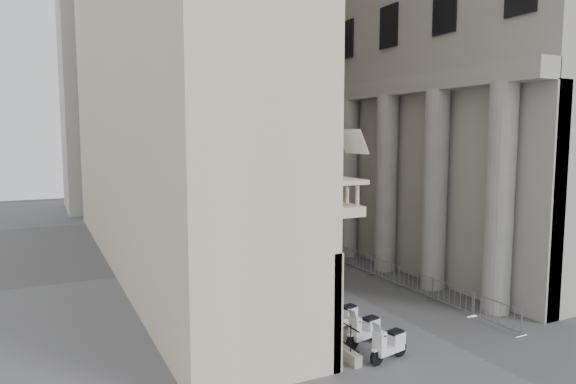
% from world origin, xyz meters
% --- Properties ---
extents(far_building, '(22.00, 10.00, 30.00)m').
position_xyz_m(far_building, '(0.00, 48.00, 15.00)').
color(far_building, '#BCB9B2').
rests_on(far_building, ground).
extents(iron_fence, '(0.30, 28.00, 1.40)m').
position_xyz_m(iron_fence, '(-4.30, 18.00, 0.00)').
color(iron_fence, black).
rests_on(iron_fence, ground).
extents(blue_awning, '(1.60, 3.00, 3.00)m').
position_xyz_m(blue_awning, '(4.15, 26.00, 0.00)').
color(blue_awning, navy).
rests_on(blue_awning, ground).
extents(flag, '(1.00, 1.40, 8.20)m').
position_xyz_m(flag, '(-4.00, 5.00, 0.00)').
color(flag, '#9E0C11').
rests_on(flag, ground).
extents(scooter_0, '(1.48, 0.83, 1.50)m').
position_xyz_m(scooter_0, '(-3.02, 4.04, 0.00)').
color(scooter_0, silver).
rests_on(scooter_0, ground).
extents(scooter_1, '(1.48, 0.83, 1.50)m').
position_xyz_m(scooter_1, '(-3.02, 5.52, 0.00)').
color(scooter_1, silver).
rests_on(scooter_1, ground).
extents(scooter_2, '(1.48, 0.83, 1.50)m').
position_xyz_m(scooter_2, '(-3.02, 7.00, 0.00)').
color(scooter_2, silver).
rests_on(scooter_2, ground).
extents(scooter_3, '(1.48, 0.83, 1.50)m').
position_xyz_m(scooter_3, '(-3.02, 8.48, 0.00)').
color(scooter_3, silver).
rests_on(scooter_3, ground).
extents(scooter_4, '(1.48, 0.83, 1.50)m').
position_xyz_m(scooter_4, '(-3.02, 9.96, 0.00)').
color(scooter_4, silver).
rests_on(scooter_4, ground).
extents(scooter_5, '(1.48, 0.83, 1.50)m').
position_xyz_m(scooter_5, '(-3.02, 11.44, 0.00)').
color(scooter_5, silver).
rests_on(scooter_5, ground).
extents(scooter_6, '(1.48, 0.83, 1.50)m').
position_xyz_m(scooter_6, '(-3.02, 12.92, 0.00)').
color(scooter_6, silver).
rests_on(scooter_6, ground).
extents(scooter_7, '(1.48, 0.83, 1.50)m').
position_xyz_m(scooter_7, '(-3.02, 14.40, 0.00)').
color(scooter_7, silver).
rests_on(scooter_7, ground).
extents(scooter_8, '(1.48, 0.83, 1.50)m').
position_xyz_m(scooter_8, '(-3.02, 15.88, 0.00)').
color(scooter_8, silver).
rests_on(scooter_8, ground).
extents(scooter_9, '(1.48, 0.83, 1.50)m').
position_xyz_m(scooter_9, '(-3.02, 17.36, 0.00)').
color(scooter_9, silver).
rests_on(scooter_9, ground).
extents(scooter_10, '(1.48, 0.83, 1.50)m').
position_xyz_m(scooter_10, '(-3.02, 18.84, 0.00)').
color(scooter_10, silver).
rests_on(scooter_10, ground).
extents(scooter_11, '(1.48, 0.83, 1.50)m').
position_xyz_m(scooter_11, '(-3.02, 20.32, 0.00)').
color(scooter_11, silver).
rests_on(scooter_11, ground).
extents(scooter_12, '(1.48, 0.83, 1.50)m').
position_xyz_m(scooter_12, '(-3.02, 21.80, 0.00)').
color(scooter_12, silver).
rests_on(scooter_12, ground).
extents(scooter_13, '(1.48, 0.83, 1.50)m').
position_xyz_m(scooter_13, '(-3.02, 23.28, 0.00)').
color(scooter_13, silver).
rests_on(scooter_13, ground).
extents(barrier_0, '(0.60, 2.40, 1.10)m').
position_xyz_m(barrier_0, '(2.87, 4.69, 0.00)').
color(barrier_0, '#999BA0').
rests_on(barrier_0, ground).
extents(barrier_1, '(0.60, 2.40, 1.10)m').
position_xyz_m(barrier_1, '(2.87, 7.19, 0.00)').
color(barrier_1, '#999BA0').
rests_on(barrier_1, ground).
extents(barrier_2, '(0.60, 2.40, 1.10)m').
position_xyz_m(barrier_2, '(2.87, 9.69, 0.00)').
color(barrier_2, '#999BA0').
rests_on(barrier_2, ground).
extents(barrier_3, '(0.60, 2.40, 1.10)m').
position_xyz_m(barrier_3, '(2.87, 12.19, 0.00)').
color(barrier_3, '#999BA0').
rests_on(barrier_3, ground).
extents(barrier_4, '(0.60, 2.40, 1.10)m').
position_xyz_m(barrier_4, '(2.87, 14.69, 0.00)').
color(barrier_4, '#999BA0').
rests_on(barrier_4, ground).
extents(barrier_5, '(0.60, 2.40, 1.10)m').
position_xyz_m(barrier_5, '(2.87, 17.19, 0.00)').
color(barrier_5, '#999BA0').
rests_on(barrier_5, ground).
extents(barrier_6, '(0.60, 2.40, 1.10)m').
position_xyz_m(barrier_6, '(2.87, 19.69, 0.00)').
color(barrier_6, '#999BA0').
rests_on(barrier_6, ground).
extents(security_tent, '(4.29, 4.29, 3.49)m').
position_xyz_m(security_tent, '(-3.60, 24.41, 2.91)').
color(security_tent, silver).
rests_on(security_tent, ground).
extents(street_lamp, '(2.73, 0.69, 8.45)m').
position_xyz_m(street_lamp, '(-3.87, 23.17, 5.05)').
color(street_lamp, gray).
rests_on(street_lamp, ground).
extents(info_kiosk, '(0.32, 0.87, 1.81)m').
position_xyz_m(info_kiosk, '(-3.52, 22.53, 0.92)').
color(info_kiosk, black).
rests_on(info_kiosk, ground).
extents(pedestrian_a, '(0.76, 0.61, 1.81)m').
position_xyz_m(pedestrian_a, '(-0.42, 21.46, 0.91)').
color(pedestrian_a, black).
rests_on(pedestrian_a, ground).
extents(pedestrian_b, '(0.86, 0.68, 1.73)m').
position_xyz_m(pedestrian_b, '(1.79, 27.95, 0.87)').
color(pedestrian_b, black).
rests_on(pedestrian_b, ground).
extents(pedestrian_c, '(0.94, 0.65, 1.84)m').
position_xyz_m(pedestrian_c, '(-0.36, 30.02, 0.92)').
color(pedestrian_c, black).
rests_on(pedestrian_c, ground).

